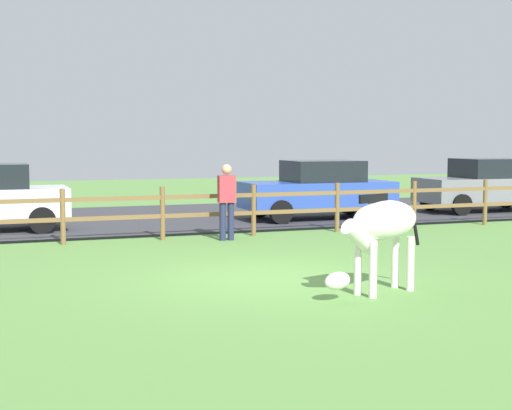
{
  "coord_description": "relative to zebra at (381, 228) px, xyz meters",
  "views": [
    {
      "loc": [
        -4.29,
        -10.85,
        2.16
      ],
      "look_at": [
        0.25,
        1.29,
        1.04
      ],
      "focal_mm": 52.93,
      "sensor_mm": 36.0,
      "label": 1
    }
  ],
  "objects": [
    {
      "name": "parking_asphalt",
      "position": [
        -1.02,
        10.94,
        -0.9
      ],
      "size": [
        28.0,
        7.4,
        0.05
      ],
      "primitive_type": "cube",
      "color": "#38383D",
      "rests_on": "ground_plane"
    },
    {
      "name": "zebra",
      "position": [
        0.0,
        0.0,
        0.0
      ],
      "size": [
        1.87,
        0.91,
        1.41
      ],
      "color": "white",
      "rests_on": "ground_plane"
    },
    {
      "name": "parked_car_blue",
      "position": [
        3.29,
        9.03,
        -0.08
      ],
      "size": [
        4.05,
        1.98,
        1.56
      ],
      "color": "#2D4CAD",
      "rests_on": "parking_asphalt"
    },
    {
      "name": "paddock_fence",
      "position": [
        -1.54,
        6.64,
        -0.26
      ],
      "size": [
        21.07,
        0.11,
        1.15
      ],
      "color": "brown",
      "rests_on": "ground_plane"
    },
    {
      "name": "visitor_right_of_tree",
      "position": [
        -0.26,
        6.1,
        -0.02
      ],
      "size": [
        0.38,
        0.25,
        1.64
      ],
      "color": "#232847",
      "rests_on": "ground_plane"
    },
    {
      "name": "ground_plane",
      "position": [
        -1.02,
        1.64,
        -0.93
      ],
      "size": [
        60.0,
        60.0,
        0.0
      ],
      "primitive_type": "plane",
      "color": "#5B8C42"
    },
    {
      "name": "parked_car_grey",
      "position": [
        8.85,
        9.23,
        -0.08
      ],
      "size": [
        4.07,
        2.02,
        1.56
      ],
      "color": "slate",
      "rests_on": "parking_asphalt"
    }
  ]
}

